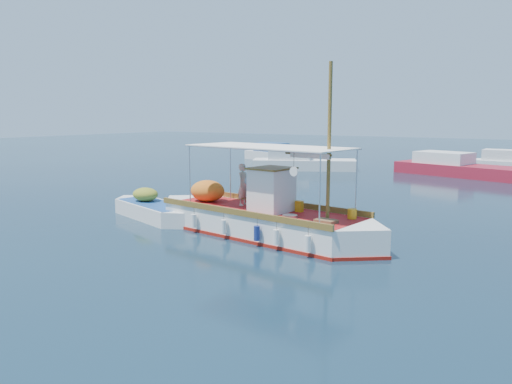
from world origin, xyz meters
The scene contains 7 objects.
ground centered at (0.00, 0.00, 0.00)m, with size 160.00×160.00×0.00m, color black.
fishing_caique centered at (-0.83, -0.54, 0.52)m, with size 9.76×3.64×6.00m.
dinghy centered at (-6.04, -0.47, 0.28)m, with size 5.29×2.69×1.35m.
bg_boat_nw centered at (-9.31, 18.99, 0.49)m, with size 8.07×5.65×1.80m.
bg_boat_n centered at (1.63, 21.47, 0.49)m, with size 9.40×5.17×1.80m.
bg_boat_far_w centered at (-14.91, 24.96, 0.49)m, with size 7.68×4.32×1.80m.
bg_boat_far_n centered at (4.27, 26.50, 0.49)m, with size 5.62×2.22×1.80m.
Camera 1 is at (8.40, -15.18, 4.20)m, focal length 35.00 mm.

